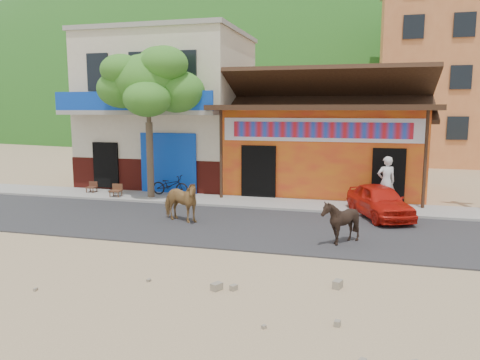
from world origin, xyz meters
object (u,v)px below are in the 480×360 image
(pedestrian, at_px, (386,182))
(cafe_chair_left, at_px, (91,183))
(scooter, at_px, (170,185))
(cow_tan, at_px, (180,201))
(tree, at_px, (149,122))
(cafe_chair_right, at_px, (116,185))
(cow_dark, at_px, (341,222))
(red_car, at_px, (380,201))

(pedestrian, bearing_deg, cafe_chair_left, -19.79)
(scooter, bearing_deg, cow_tan, -150.27)
(tree, relative_size, pedestrian, 3.25)
(pedestrian, height_order, cafe_chair_right, pedestrian)
(cow_dark, distance_m, scooter, 8.77)
(scooter, bearing_deg, tree, 133.57)
(cow_dark, relative_size, scooter, 0.77)
(cow_dark, bearing_deg, scooter, -133.40)
(cow_dark, relative_size, red_car, 0.37)
(scooter, bearing_deg, cafe_chair_left, 95.89)
(tree, height_order, cafe_chair_left, tree)
(tree, height_order, cow_tan, tree)
(red_car, distance_m, pedestrian, 1.57)
(cow_tan, relative_size, pedestrian, 0.86)
(red_car, relative_size, cafe_chair_right, 3.50)
(tree, xyz_separation_m, cow_tan, (2.63, -3.30, -2.41))
(cafe_chair_left, distance_m, cafe_chair_right, 1.66)
(tree, height_order, pedestrian, tree)
(cafe_chair_right, bearing_deg, cow_tan, -42.05)
(cafe_chair_left, bearing_deg, red_car, -9.01)
(tree, xyz_separation_m, red_car, (8.86, -1.00, -2.52))
(cafe_chair_left, bearing_deg, cow_tan, -35.69)
(cow_tan, relative_size, cafe_chair_left, 1.90)
(cow_dark, xyz_separation_m, pedestrian, (1.33, 5.01, 0.39))
(red_car, xyz_separation_m, cafe_chair_right, (-10.26, 0.66, -0.01))
(scooter, bearing_deg, cow_dark, -123.24)
(cow_tan, height_order, cafe_chair_right, cow_tan)
(cow_dark, bearing_deg, cafe_chair_left, -122.42)
(cow_dark, bearing_deg, tree, -128.35)
(red_car, relative_size, cafe_chair_left, 3.95)
(pedestrian, height_order, cafe_chair_left, pedestrian)
(cafe_chair_left, bearing_deg, pedestrian, -1.81)
(cow_tan, distance_m, cafe_chair_left, 6.63)
(scooter, distance_m, cafe_chair_left, 3.54)
(red_car, bearing_deg, cafe_chair_right, 153.61)
(tree, distance_m, pedestrian, 9.35)
(cow_tan, distance_m, cow_dark, 5.29)
(cow_dark, bearing_deg, red_car, 154.73)
(pedestrian, relative_size, cafe_chair_left, 2.22)
(scooter, bearing_deg, cafe_chair_right, 115.71)
(pedestrian, bearing_deg, cafe_chair_right, -16.16)
(cow_tan, bearing_deg, pedestrian, -40.57)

